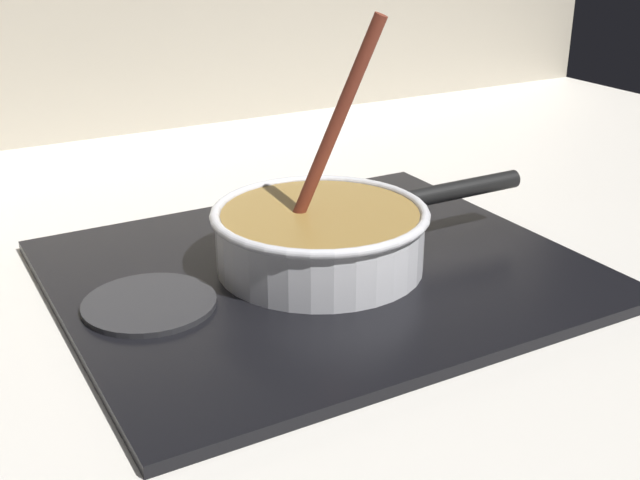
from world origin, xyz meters
TOP-DOWN VIEW (x-y plane):
  - ground at (0.00, 0.00)m, footprint 2.40×1.60m
  - hob_plate at (0.12, 0.08)m, footprint 0.56×0.48m
  - burner_ring at (0.12, 0.08)m, footprint 0.21×0.21m
  - spare_burner at (-0.08, 0.08)m, footprint 0.13×0.13m
  - cooking_pan at (0.12, 0.08)m, footprint 0.40×0.24m

SIDE VIEW (x-z plane):
  - ground at x=0.00m, z-range -0.04..0.00m
  - hob_plate at x=0.12m, z-range 0.00..0.01m
  - spare_burner at x=-0.08m, z-range 0.01..0.02m
  - burner_ring at x=0.12m, z-range 0.01..0.02m
  - cooking_pan at x=0.12m, z-range -0.09..0.19m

